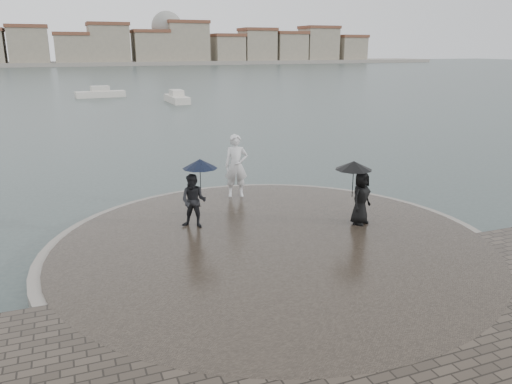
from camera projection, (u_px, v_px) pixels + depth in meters
name	position (u px, v px, depth m)	size (l,w,h in m)	color
ground	(337.00, 314.00, 10.74)	(400.00, 400.00, 0.00)	#2B3835
kerb_ring	(273.00, 249.00, 13.83)	(12.50, 12.50, 0.32)	gray
quay_tip	(273.00, 248.00, 13.82)	(11.90, 11.90, 0.36)	#2D261E
statue	(236.00, 166.00, 17.72)	(0.82, 0.54, 2.24)	silver
visitor_left	(195.00, 191.00, 14.67)	(1.27, 1.09, 2.04)	black
visitor_right	(359.00, 188.00, 14.91)	(1.27, 1.10, 1.95)	black
far_skyline	(50.00, 47.00, 150.77)	(260.00, 20.00, 37.00)	gray
boats	(137.00, 96.00, 54.64)	(10.60, 12.48, 1.50)	beige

